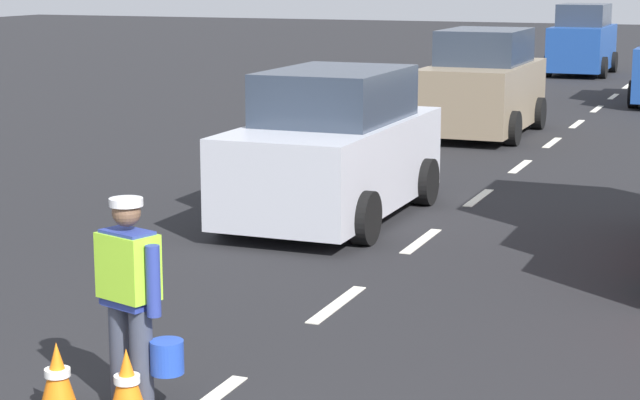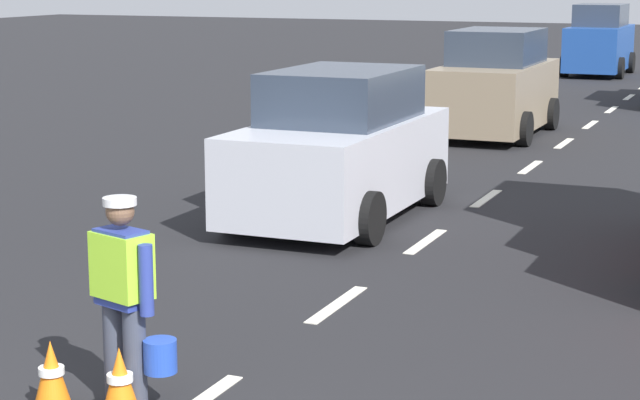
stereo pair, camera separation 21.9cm
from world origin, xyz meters
TOP-DOWN VIEW (x-y plane):
  - ground_plane at (0.00, 21.00)m, footprint 96.00×96.00m
  - lane_center_line at (0.00, 25.20)m, footprint 0.14×46.40m
  - road_worker at (-0.47, 2.50)m, footprint 0.77×0.41m
  - traffic_cone_near at (-0.40, 2.26)m, footprint 0.36×0.36m
  - traffic_cone_far at (-0.97, 2.18)m, footprint 0.36×0.36m
  - car_oncoming_third at (-1.89, 33.15)m, footprint 1.94×3.83m
  - car_oncoming_lead at (-1.54, 9.64)m, footprint 2.09×4.29m
  - car_oncoming_second at (-1.58, 18.36)m, footprint 2.07×4.11m

SIDE VIEW (x-z plane):
  - ground_plane at x=0.00m, z-range 0.00..0.00m
  - lane_center_line at x=0.00m, z-range 0.00..0.01m
  - traffic_cone_near at x=-0.40m, z-range 0.00..0.56m
  - traffic_cone_far at x=-0.97m, z-range 0.00..0.56m
  - road_worker at x=-0.47m, z-range 0.10..1.77m
  - car_oncoming_lead at x=-1.54m, z-range -0.07..1.97m
  - car_oncoming_second at x=-1.58m, z-range -0.08..2.09m
  - car_oncoming_third at x=-1.89m, z-range -0.08..2.18m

